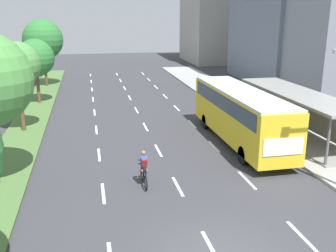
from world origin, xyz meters
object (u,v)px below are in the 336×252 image
Objects in this scene: median_tree_third at (17,65)px; median_tree_fifth at (43,40)px; bus at (240,111)px; median_tree_fourth at (35,58)px; bus_shelter at (300,109)px; cyclist at (144,170)px.

median_tree_fifth is (0.02, 17.46, 0.52)m from median_tree_third.
median_tree_fourth is at bearing 134.11° from bus.
median_tree_third is at bearing 164.68° from bus_shelter.
bus is (-4.28, -0.31, 0.20)m from bus_shelter.
bus is at bearing -58.98° from median_tree_fifth.
bus reaches higher than bus_shelter.
median_tree_third is (-13.66, 5.22, 2.53)m from bus.
bus is 1.87× the size of median_tree_third.
median_tree_fourth is 0.79× the size of median_tree_fifth.
bus is 6.20× the size of cyclist.
bus_shelter is at bearing -15.32° from median_tree_third.
bus is at bearing -20.93° from median_tree_third.
bus reaches higher than cyclist.
bus is at bearing -175.86° from bus_shelter.
median_tree_fifth reaches higher than bus.
bus_shelter is 1.93× the size of median_tree_third.
median_tree_fourth is (0.13, 8.73, -0.48)m from median_tree_third.
bus is 14.84m from median_tree_third.
median_tree_fourth reaches higher than bus_shelter.
median_tree_third is (-6.87, 10.29, 3.81)m from cyclist.
cyclist is 0.25× the size of median_tree_fifth.
median_tree_fifth reaches higher than median_tree_third.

